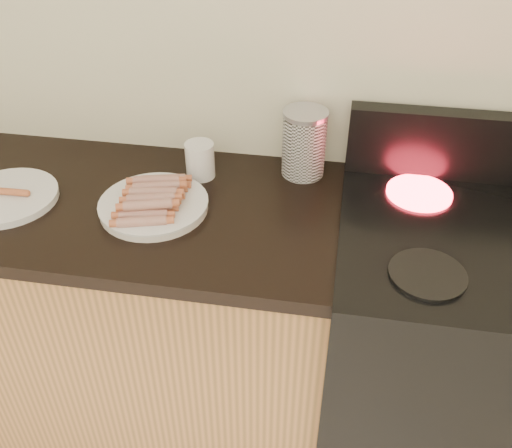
% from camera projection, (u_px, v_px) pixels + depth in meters
% --- Properties ---
extents(wall_back, '(4.00, 0.04, 2.60)m').
position_uv_depth(wall_back, '(211.00, 23.00, 1.55)').
color(wall_back, silver).
rests_on(wall_back, ground).
extents(cabinet_base, '(2.20, 0.59, 0.86)m').
position_uv_depth(cabinet_base, '(1.00, 301.00, 1.93)').
color(cabinet_base, '#AD7341').
rests_on(cabinet_base, floor).
extents(stove, '(0.76, 0.65, 0.91)m').
position_uv_depth(stove, '(454.00, 357.00, 1.70)').
color(stove, black).
rests_on(stove, floor).
extents(stove_panel, '(0.76, 0.06, 0.20)m').
position_uv_depth(stove_panel, '(485.00, 148.00, 1.59)').
color(stove_panel, black).
rests_on(stove_panel, stove).
extents(burner_near_left, '(0.18, 0.18, 0.01)m').
position_uv_depth(burner_near_left, '(428.00, 274.00, 1.31)').
color(burner_near_left, black).
rests_on(burner_near_left, stove).
extents(burner_far_left, '(0.18, 0.18, 0.01)m').
position_uv_depth(burner_far_left, '(419.00, 193.00, 1.58)').
color(burner_far_left, '#FF1E2D').
rests_on(burner_far_left, stove).
extents(main_plate, '(0.30, 0.30, 0.02)m').
position_uv_depth(main_plate, '(154.00, 206.00, 1.54)').
color(main_plate, silver).
rests_on(main_plate, counter_slab).
extents(side_plate, '(0.36, 0.36, 0.02)m').
position_uv_depth(side_plate, '(7.00, 197.00, 1.57)').
color(side_plate, white).
rests_on(side_plate, counter_slab).
extents(hotdog_pile, '(0.13, 0.25, 0.05)m').
position_uv_depth(hotdog_pile, '(153.00, 197.00, 1.52)').
color(hotdog_pile, maroon).
rests_on(hotdog_pile, main_plate).
extents(plain_sausages, '(0.13, 0.02, 0.02)m').
position_uv_depth(plain_sausages, '(5.00, 191.00, 1.56)').
color(plain_sausages, '#B16239').
rests_on(plain_sausages, side_plate).
extents(canister, '(0.13, 0.13, 0.20)m').
position_uv_depth(canister, '(304.00, 143.00, 1.63)').
color(canister, white).
rests_on(canister, counter_slab).
extents(mug, '(0.10, 0.10, 0.11)m').
position_uv_depth(mug, '(200.00, 160.00, 1.65)').
color(mug, white).
rests_on(mug, counter_slab).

